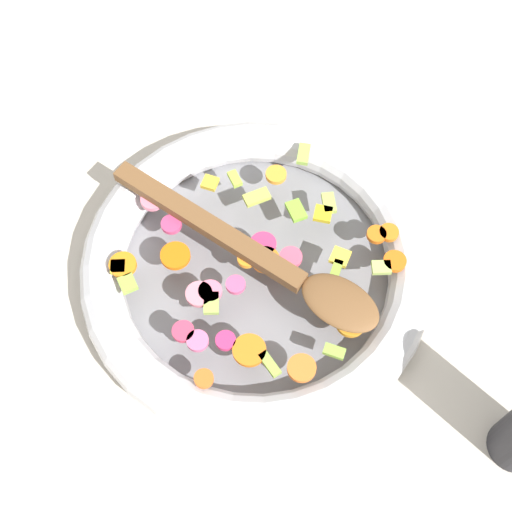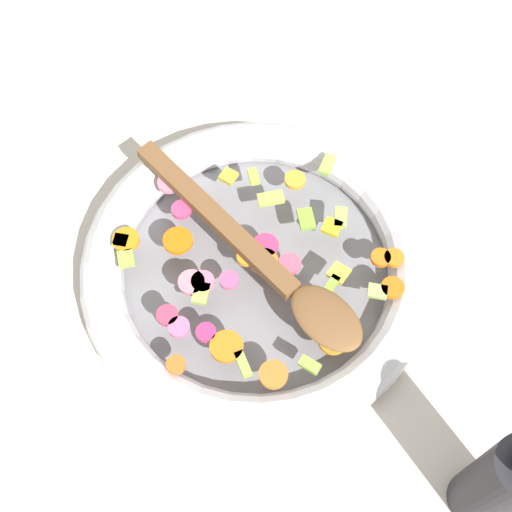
{
  "view_description": "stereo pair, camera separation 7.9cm",
  "coord_description": "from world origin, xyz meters",
  "views": [
    {
      "loc": [
        0.32,
        0.19,
        0.75
      ],
      "look_at": [
        0.0,
        0.0,
        0.05
      ],
      "focal_mm": 50.0,
      "sensor_mm": 36.0,
      "label": 1
    },
    {
      "loc": [
        0.27,
        0.25,
        0.75
      ],
      "look_at": [
        0.0,
        0.0,
        0.05
      ],
      "focal_mm": 50.0,
      "sensor_mm": 36.0,
      "label": 2
    }
  ],
  "objects": [
    {
      "name": "chopped_vegetables",
      "position": [
        0.02,
        0.01,
        0.05
      ],
      "size": [
        0.32,
        0.31,
        0.01
      ],
      "color": "orange",
      "rests_on": "skillet"
    },
    {
      "name": "skillet",
      "position": [
        0.0,
        0.0,
        0.02
      ],
      "size": [
        0.4,
        0.4,
        0.05
      ],
      "color": "slate",
      "rests_on": "ground_plane"
    },
    {
      "name": "wooden_spoon",
      "position": [
        0.0,
        0.02,
        0.06
      ],
      "size": [
        0.06,
        0.35,
        0.01
      ],
      "color": "brown",
      "rests_on": "chopped_vegetables"
    },
    {
      "name": "ground_plane",
      "position": [
        0.0,
        0.0,
        0.0
      ],
      "size": [
        4.0,
        4.0,
        0.0
      ],
      "primitive_type": "plane",
      "color": "beige"
    },
    {
      "name": "pepper_mill",
      "position": [
        0.03,
        0.33,
        0.09
      ],
      "size": [
        0.06,
        0.06,
        0.2
      ],
      "color": "#232328",
      "rests_on": "ground_plane"
    }
  ]
}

